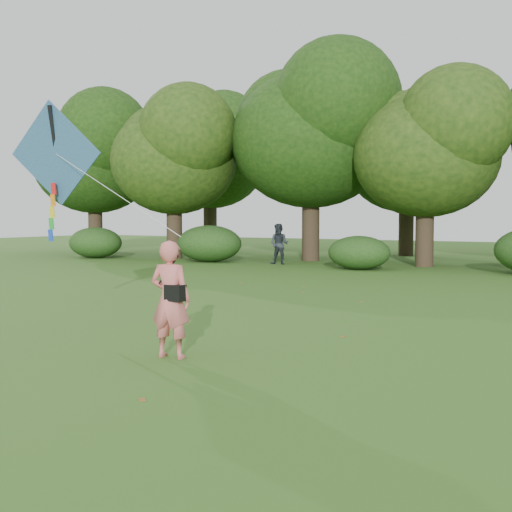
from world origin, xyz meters
The scene contains 7 objects.
ground centered at (0.00, 0.00, 0.00)m, with size 100.00×100.00×0.00m, color #265114.
man_kite_flyer centered at (-0.73, -0.37, 0.93)m, with size 0.68×0.45×1.87m, color #D56764.
bystander_left centered at (-8.22, 17.98, 0.95)m, with size 0.92×0.72×1.90m, color #262D33.
crossbody_bag centered at (-0.61, -0.40, 1.06)m, with size 0.43×0.20×0.73m.
flying_kite centered at (-5.41, 1.74, 3.58)m, with size 6.09×2.52×3.07m.
shrub_band centered at (-0.72, 17.60, 0.86)m, with size 39.15×3.22×1.88m.
fallen_leaves centered at (0.75, 5.75, 0.01)m, with size 11.15×12.70×0.01m.
Camera 1 is at (5.39, -8.50, 2.25)m, focal length 45.00 mm.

